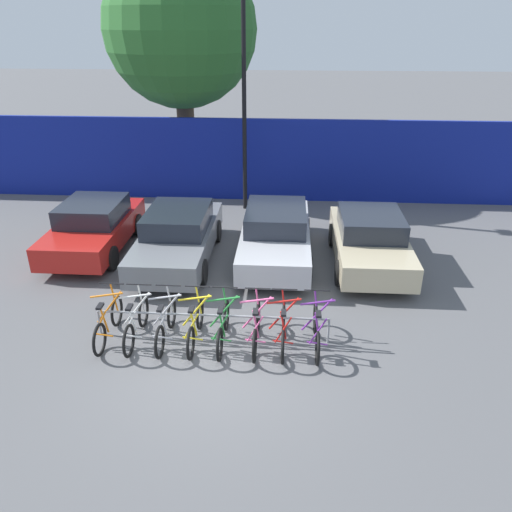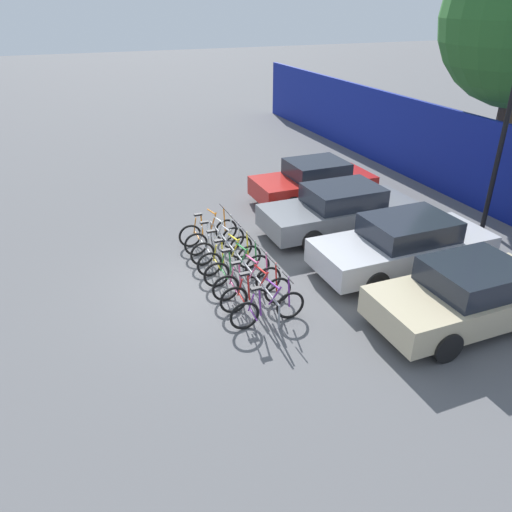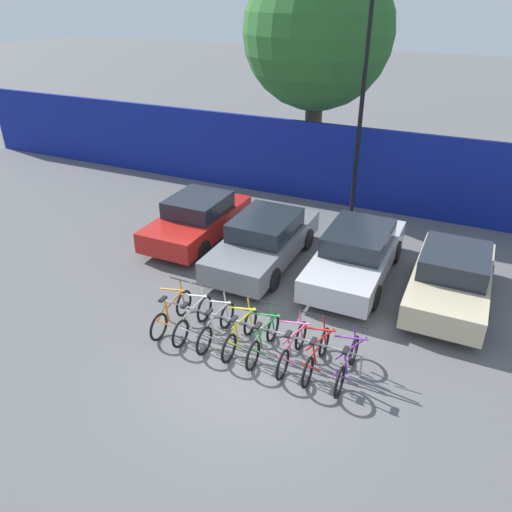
# 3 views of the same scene
# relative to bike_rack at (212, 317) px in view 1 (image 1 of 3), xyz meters

# --- Properties ---
(ground_plane) EXTENTS (120.00, 120.00, 0.00)m
(ground_plane) POSITION_rel_bike_rack_xyz_m (0.20, -0.68, -0.50)
(ground_plane) COLOR #59595B
(hoarding_wall) EXTENTS (36.00, 0.16, 2.88)m
(hoarding_wall) POSITION_rel_bike_rack_xyz_m (0.20, 8.82, 0.94)
(hoarding_wall) COLOR navy
(hoarding_wall) RESTS_ON ground
(bike_rack) EXTENTS (4.75, 0.04, 0.57)m
(bike_rack) POSITION_rel_bike_rack_xyz_m (0.00, 0.00, 0.00)
(bike_rack) COLOR gray
(bike_rack) RESTS_ON ground
(bicycle_orange) EXTENTS (0.68, 1.71, 1.05)m
(bicycle_orange) POSITION_rel_bike_rack_xyz_m (-2.10, -0.15, -0.12)
(bicycle_orange) COLOR black
(bicycle_orange) RESTS_ON ground
(bicycle_white) EXTENTS (0.68, 1.71, 1.05)m
(bicycle_white) POSITION_rel_bike_rack_xyz_m (-1.53, -0.15, -0.12)
(bicycle_white) COLOR black
(bicycle_white) RESTS_ON ground
(bicycle_silver) EXTENTS (0.68, 1.71, 1.05)m
(bicycle_silver) POSITION_rel_bike_rack_xyz_m (-0.92, -0.15, -0.12)
(bicycle_silver) COLOR black
(bicycle_silver) RESTS_ON ground
(bicycle_yellow) EXTENTS (0.68, 1.71, 1.05)m
(bicycle_yellow) POSITION_rel_bike_rack_xyz_m (-0.32, -0.15, -0.12)
(bicycle_yellow) COLOR black
(bicycle_yellow) RESTS_ON ground
(bicycle_green) EXTENTS (0.68, 1.71, 1.05)m
(bicycle_green) POSITION_rel_bike_rack_xyz_m (0.24, -0.15, -0.12)
(bicycle_green) COLOR black
(bicycle_green) RESTS_ON ground
(bicycle_pink) EXTENTS (0.68, 1.71, 1.05)m
(bicycle_pink) POSITION_rel_bike_rack_xyz_m (0.91, -0.15, -0.12)
(bicycle_pink) COLOR black
(bicycle_pink) RESTS_ON ground
(bicycle_red) EXTENTS (0.68, 1.71, 1.05)m
(bicycle_red) POSITION_rel_bike_rack_xyz_m (1.45, -0.15, -0.12)
(bicycle_red) COLOR black
(bicycle_red) RESTS_ON ground
(bicycle_purple) EXTENTS (0.68, 1.71, 1.05)m
(bicycle_purple) POSITION_rel_bike_rack_xyz_m (2.10, -0.15, -0.12)
(bicycle_purple) COLOR black
(bicycle_purple) RESTS_ON ground
(car_red) EXTENTS (1.91, 4.03, 1.40)m
(car_red) POSITION_rel_bike_rack_xyz_m (-3.94, 4.13, 0.19)
(car_red) COLOR red
(car_red) RESTS_ON ground
(car_grey) EXTENTS (1.91, 4.51, 1.40)m
(car_grey) POSITION_rel_bike_rack_xyz_m (-1.45, 3.65, 0.19)
(car_grey) COLOR slate
(car_grey) RESTS_ON ground
(car_silver) EXTENTS (1.91, 4.59, 1.40)m
(car_silver) POSITION_rel_bike_rack_xyz_m (1.16, 3.97, 0.19)
(car_silver) COLOR #B7B7BC
(car_silver) RESTS_ON ground
(car_beige) EXTENTS (1.91, 4.09, 1.40)m
(car_beige) POSITION_rel_bike_rack_xyz_m (3.64, 3.72, 0.19)
(car_beige) COLOR #C1B28E
(car_beige) RESTS_ON ground
(lamp_post) EXTENTS (0.24, 0.44, 7.08)m
(lamp_post) POSITION_rel_bike_rack_xyz_m (-0.01, 7.83, 3.40)
(lamp_post) COLOR black
(lamp_post) RESTS_ON ground
(tree_behind_hoarding) EXTENTS (5.44, 5.44, 8.34)m
(tree_behind_hoarding) POSITION_rel_bike_rack_xyz_m (-2.50, 10.62, 5.09)
(tree_behind_hoarding) COLOR brown
(tree_behind_hoarding) RESTS_ON ground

